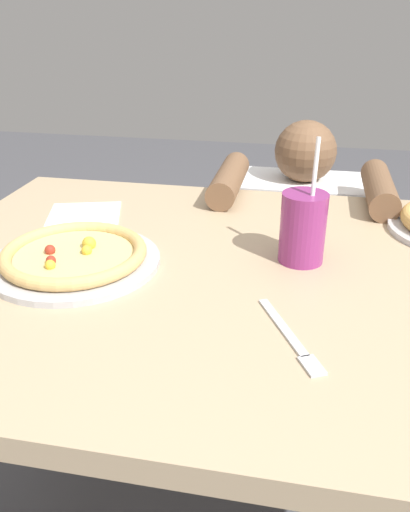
# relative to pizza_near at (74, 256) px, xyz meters

# --- Properties ---
(dining_table) EXTENTS (1.28, 0.92, 0.75)m
(dining_table) POSITION_rel_pizza_near_xyz_m (0.32, 0.03, -0.12)
(dining_table) COLOR tan
(dining_table) RESTS_ON ground
(pizza_near) EXTENTS (0.32, 0.32, 0.04)m
(pizza_near) POSITION_rel_pizza_near_xyz_m (0.00, 0.00, 0.00)
(pizza_near) COLOR #B7B7BC
(pizza_near) RESTS_ON dining_table
(drink_cup_colored) EXTENTS (0.09, 0.09, 0.23)m
(drink_cup_colored) POSITION_rel_pizza_near_xyz_m (0.41, 0.10, 0.05)
(drink_cup_colored) COLOR #8C2D72
(drink_cup_colored) RESTS_ON dining_table
(paper_napkin) EXTENTS (0.19, 0.18, 0.00)m
(paper_napkin) POSITION_rel_pizza_near_xyz_m (-0.08, 0.25, -0.02)
(paper_napkin) COLOR white
(paper_napkin) RESTS_ON dining_table
(fork) EXTENTS (0.11, 0.19, 0.00)m
(fork) POSITION_rel_pizza_near_xyz_m (0.41, -0.17, -0.01)
(fork) COLOR silver
(fork) RESTS_ON dining_table
(diner_seated) EXTENTS (0.44, 0.53, 0.90)m
(diner_seated) POSITION_rel_pizza_near_xyz_m (0.40, 0.68, -0.37)
(diner_seated) COLOR #333847
(diner_seated) RESTS_ON ground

